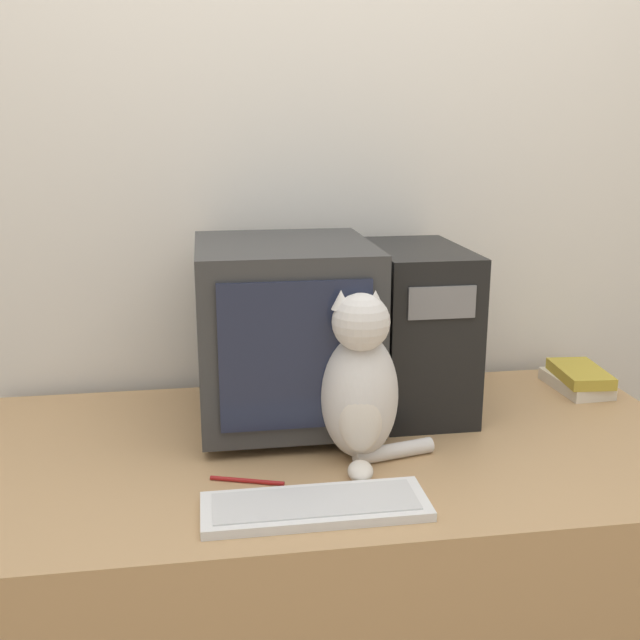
{
  "coord_description": "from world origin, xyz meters",
  "views": [
    {
      "loc": [
        -0.28,
        -1.11,
        1.43
      ],
      "look_at": [
        -0.03,
        0.47,
        1.0
      ],
      "focal_mm": 42.0,
      "sensor_mm": 36.0,
      "label": 1
    }
  ],
  "objects": [
    {
      "name": "cat",
      "position": [
        0.04,
        0.35,
        0.89
      ],
      "size": [
        0.26,
        0.28,
        0.37
      ],
      "rotation": [
        0.0,
        0.0,
        -0.17
      ],
      "color": "silver",
      "rests_on": "desk"
    },
    {
      "name": "keyboard",
      "position": [
        -0.09,
        0.13,
        0.74
      ],
      "size": [
        0.42,
        0.15,
        0.02
      ],
      "color": "silver",
      "rests_on": "desk"
    },
    {
      "name": "desk",
      "position": [
        0.0,
        0.42,
        0.36
      ],
      "size": [
        1.65,
        0.84,
        0.73
      ],
      "color": "tan",
      "rests_on": "ground_plane"
    },
    {
      "name": "wall_back",
      "position": [
        0.0,
        0.91,
        1.25
      ],
      "size": [
        7.0,
        0.05,
        2.5
      ],
      "color": "silver",
      "rests_on": "ground_plane"
    },
    {
      "name": "computer_tower",
      "position": [
        0.24,
        0.63,
        0.93
      ],
      "size": [
        0.22,
        0.39,
        0.41
      ],
      "color": "black",
      "rests_on": "desk"
    },
    {
      "name": "crt_monitor",
      "position": [
        -0.1,
        0.58,
        0.95
      ],
      "size": [
        0.4,
        0.44,
        0.43
      ],
      "color": "#333333",
      "rests_on": "desk"
    },
    {
      "name": "pen",
      "position": [
        -0.21,
        0.26,
        0.73
      ],
      "size": [
        0.15,
        0.06,
        0.01
      ],
      "color": "maroon",
      "rests_on": "desk"
    },
    {
      "name": "book_stack",
      "position": [
        0.71,
        0.67,
        0.76
      ],
      "size": [
        0.13,
        0.22,
        0.06
      ],
      "color": "beige",
      "rests_on": "desk"
    }
  ]
}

